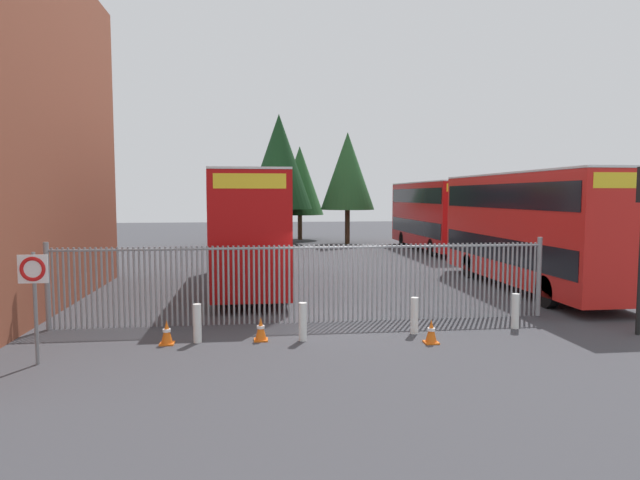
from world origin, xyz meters
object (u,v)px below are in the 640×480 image
at_px(double_decker_bus_near_gate, 530,226).
at_px(bollard_near_right, 414,316).
at_px(double_decker_bus_behind_fence_left, 251,225).
at_px(double_decker_bus_behind_fence_right, 433,213).
at_px(traffic_cone_by_gate, 431,332).
at_px(traffic_cone_mid_forecourt, 261,329).
at_px(speed_limit_sign_post, 34,282).
at_px(bollard_center_front, 303,322).
at_px(bollard_far_right, 515,311).
at_px(double_decker_bus_far_back, 263,213).
at_px(bollard_near_left, 197,323).
at_px(traffic_cone_near_kerb, 167,333).

bearing_deg(double_decker_bus_near_gate, bollard_near_right, -136.31).
height_order(double_decker_bus_behind_fence_left, double_decker_bus_behind_fence_right, same).
bearing_deg(traffic_cone_by_gate, traffic_cone_mid_forecourt, 169.69).
xyz_separation_m(bollard_near_right, speed_limit_sign_post, (-8.70, -1.57, 1.30)).
relative_size(bollard_center_front, traffic_cone_by_gate, 1.61).
bearing_deg(double_decker_bus_behind_fence_right, bollard_far_right, -102.56).
distance_m(double_decker_bus_behind_fence_left, bollard_far_right, 10.73).
distance_m(double_decker_bus_far_back, bollard_far_right, 23.49).
relative_size(bollard_near_left, traffic_cone_mid_forecourt, 1.61).
bearing_deg(double_decker_bus_far_back, traffic_cone_by_gate, -81.39).
relative_size(traffic_cone_by_gate, speed_limit_sign_post, 0.25).
bearing_deg(traffic_cone_mid_forecourt, bollard_near_left, 178.95).
bearing_deg(bollard_far_right, traffic_cone_by_gate, -157.15).
height_order(bollard_near_left, bollard_near_right, same).
height_order(double_decker_bus_near_gate, double_decker_bus_far_back, same).
relative_size(bollard_center_front, traffic_cone_near_kerb, 1.61).
bearing_deg(double_decker_bus_behind_fence_right, bollard_center_front, -116.31).
height_order(double_decker_bus_behind_fence_left, bollard_near_left, double_decker_bus_behind_fence_left).
xyz_separation_m(bollard_near_left, traffic_cone_by_gate, (5.64, -0.77, -0.19)).
relative_size(double_decker_bus_behind_fence_left, double_decker_bus_far_back, 1.00).
relative_size(bollard_near_right, traffic_cone_by_gate, 1.61).
bearing_deg(speed_limit_sign_post, traffic_cone_near_kerb, 27.61).
height_order(double_decker_bus_behind_fence_left, traffic_cone_by_gate, double_decker_bus_behind_fence_left).
bearing_deg(traffic_cone_near_kerb, bollard_near_right, 2.45).
relative_size(double_decker_bus_near_gate, double_decker_bus_behind_fence_right, 1.00).
relative_size(double_decker_bus_behind_fence_left, bollard_near_right, 11.38).
distance_m(double_decker_bus_far_back, bollard_near_left, 23.09).
height_order(bollard_far_right, traffic_cone_by_gate, bollard_far_right).
height_order(bollard_center_front, traffic_cone_mid_forecourt, bollard_center_front).
relative_size(double_decker_bus_behind_fence_right, bollard_center_front, 11.38).
bearing_deg(bollard_center_front, double_decker_bus_behind_fence_right, 63.69).
xyz_separation_m(double_decker_bus_behind_fence_right, traffic_cone_near_kerb, (-13.60, -20.81, -2.13)).
height_order(double_decker_bus_behind_fence_left, speed_limit_sign_post, double_decker_bus_behind_fence_left).
bearing_deg(double_decker_bus_behind_fence_right, bollard_near_right, -109.77).
bearing_deg(bollard_far_right, bollard_near_right, -176.06).
xyz_separation_m(bollard_far_right, traffic_cone_mid_forecourt, (-6.82, -0.40, -0.19)).
relative_size(double_decker_bus_behind_fence_right, traffic_cone_by_gate, 18.32).
distance_m(bollard_near_left, bollard_far_right, 8.36).
relative_size(traffic_cone_by_gate, traffic_cone_near_kerb, 1.00).
bearing_deg(double_decker_bus_far_back, traffic_cone_mid_forecourt, -91.28).
bearing_deg(double_decker_bus_near_gate, traffic_cone_by_gate, -131.50).
distance_m(bollard_center_front, bollard_near_right, 2.96).
height_order(bollard_near_left, bollard_far_right, same).
xyz_separation_m(double_decker_bus_behind_fence_left, bollard_far_right, (7.06, -7.83, -1.95)).
bearing_deg(bollard_near_left, double_decker_bus_behind_fence_right, 58.12).
distance_m(double_decker_bus_far_back, bollard_near_right, 23.08).
xyz_separation_m(bollard_near_left, traffic_cone_mid_forecourt, (1.54, -0.03, -0.19)).
distance_m(traffic_cone_by_gate, traffic_cone_near_kerb, 6.39).
bearing_deg(double_decker_bus_behind_fence_left, speed_limit_sign_post, -115.09).
bearing_deg(traffic_cone_by_gate, traffic_cone_near_kerb, 173.86).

